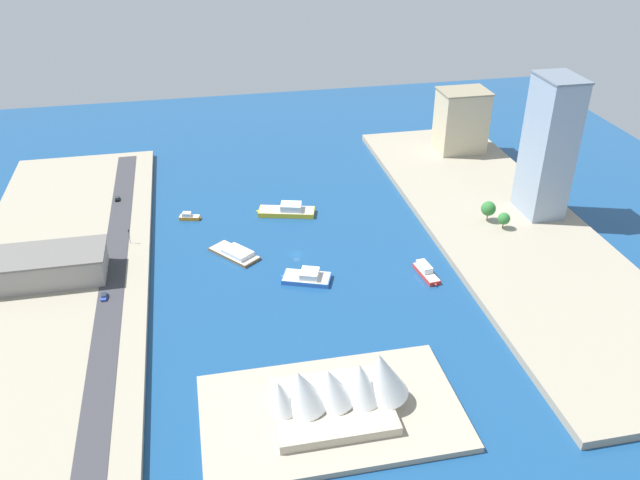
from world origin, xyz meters
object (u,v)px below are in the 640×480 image
water_taxi_orange (189,217)px  barge_flat_brown (236,253)px  office_block_beige (461,121)px  opera_landmark (339,389)px  suv_black (117,199)px  tower_tall_glass (549,147)px  tugboat_red (426,271)px  traffic_light_waterfront (129,234)px  catamaran_blue (307,277)px  hatchback_blue (104,296)px  carpark_squat_concrete (44,266)px  ferry_yellow_fast (287,210)px

water_taxi_orange → barge_flat_brown: size_ratio=0.46×
office_block_beige → opera_landmark: 210.96m
suv_black → tower_tall_glass: bearing=165.2°
tugboat_red → traffic_light_waterfront: 123.82m
water_taxi_orange → office_block_beige: size_ratio=0.31×
catamaran_blue → tower_tall_glass: (-113.46, -30.92, 32.83)m
suv_black → hatchback_blue: 82.05m
carpark_squat_concrete → hatchback_blue: (-22.61, 18.08, -4.75)m
hatchback_blue → opera_landmark: opera_landmark is taller
water_taxi_orange → ferry_yellow_fast: bearing=174.6°
office_block_beige → suv_black: bearing=8.3°
ferry_yellow_fast → opera_landmark: size_ratio=0.64×
catamaran_blue → hatchback_blue: (76.42, 1.01, 2.36)m
water_taxi_orange → opera_landmark: bearing=106.6°
ferry_yellow_fast → barge_flat_brown: bearing=49.9°
ferry_yellow_fast → office_block_beige: 117.75m
traffic_light_waterfront → opera_landmark: 128.19m
carpark_squat_concrete → suv_black: (-22.51, -63.97, -4.79)m
suv_black → barge_flat_brown: bearing=131.8°
barge_flat_brown → traffic_light_waterfront: 45.52m
tugboat_red → office_block_beige: 128.78m
tugboat_red → carpark_squat_concrete: bearing=-8.8°
hatchback_blue → opera_landmark: (-72.44, 71.21, 5.93)m
opera_landmark → barge_flat_brown: bearing=-77.3°
suv_black → hatchback_blue: hatchback_blue is taller
ferry_yellow_fast → tower_tall_glass: bearing=167.1°
water_taxi_orange → suv_black: bearing=-31.7°
catamaran_blue → tower_tall_glass: tower_tall_glass is taller
hatchback_blue → suv_black: bearing=-89.9°
tugboat_red → carpark_squat_concrete: (146.00, -22.51, 7.12)m
hatchback_blue → water_taxi_orange: bearing=-117.9°
barge_flat_brown → carpark_squat_concrete: 73.95m
barge_flat_brown → carpark_squat_concrete: bearing=5.7°
carpark_squat_concrete → tower_tall_glass: size_ratio=0.74×
ferry_yellow_fast → barge_flat_brown: ferry_yellow_fast is taller
catamaran_blue → tower_tall_glass: 122.09m
traffic_light_waterfront → hatchback_blue: bearing=78.9°
ferry_yellow_fast → opera_landmark: (5.28, 128.75, 7.97)m
tower_tall_glass → office_block_beige: (7.61, -76.69, -14.48)m
ferry_yellow_fast → barge_flat_brown: size_ratio=1.20×
water_taxi_orange → opera_landmark: opera_landmark is taller
catamaran_blue → suv_black: suv_black is taller
tower_tall_glass → hatchback_blue: (189.88, 31.93, -30.47)m
traffic_light_waterfront → catamaran_blue: bearing=150.8°
ferry_yellow_fast → office_block_beige: bearing=-154.0°
tugboat_red → catamaran_blue: 47.29m
tugboat_red → opera_landmark: 84.41m
tugboat_red → suv_black: size_ratio=3.95×
water_taxi_orange → hatchback_blue: 69.98m
ferry_yellow_fast → hatchback_blue: ferry_yellow_fast is taller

